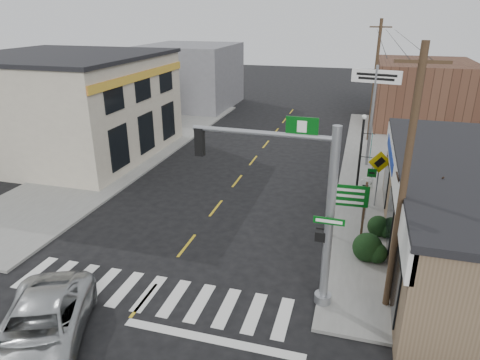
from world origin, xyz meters
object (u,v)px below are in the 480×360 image
(dance_center_sign, at_px, (375,91))
(traffic_signal_pole, at_px, (307,198))
(bare_tree, at_px, (419,183))
(guide_sign, at_px, (350,201))
(lamp_post, at_px, (362,153))
(fire_hydrant, at_px, (377,252))
(utility_pole_far, at_px, (375,81))
(utility_pole_near, at_px, (404,185))
(suv, at_px, (40,329))

(dance_center_sign, bearing_deg, traffic_signal_pole, -85.81)
(traffic_signal_pole, relative_size, bare_tree, 1.33)
(guide_sign, relative_size, lamp_post, 0.58)
(fire_hydrant, distance_m, dance_center_sign, 13.01)
(utility_pole_far, bearing_deg, utility_pole_near, -82.91)
(traffic_signal_pole, xyz_separation_m, guide_sign, (1.34, 4.93, -2.11))
(suv, height_order, fire_hydrant, suv)
(suv, height_order, lamp_post, lamp_post)
(traffic_signal_pole, height_order, utility_pole_near, utility_pole_near)
(guide_sign, height_order, utility_pole_far, utility_pole_far)
(dance_center_sign, distance_m, utility_pole_far, 6.07)
(utility_pole_far, bearing_deg, suv, -104.91)
(dance_center_sign, distance_m, utility_pole_near, 14.96)
(suv, relative_size, utility_pole_near, 0.62)
(lamp_post, height_order, utility_pole_far, utility_pole_far)
(traffic_signal_pole, relative_size, guide_sign, 2.37)
(dance_center_sign, bearing_deg, suv, -103.20)
(bare_tree, relative_size, utility_pole_far, 0.54)
(fire_hydrant, relative_size, utility_pole_near, 0.09)
(traffic_signal_pole, relative_size, lamp_post, 1.38)
(guide_sign, bearing_deg, bare_tree, -48.58)
(guide_sign, bearing_deg, lamp_post, 82.54)
(guide_sign, height_order, fire_hydrant, guide_sign)
(lamp_post, xyz_separation_m, utility_pole_near, (1.25, -8.56, 1.75))
(suv, relative_size, guide_sign, 1.97)
(bare_tree, bearing_deg, utility_pole_far, 94.37)
(lamp_post, distance_m, utility_pole_near, 8.83)
(guide_sign, height_order, utility_pole_near, utility_pole_near)
(traffic_signal_pole, distance_m, bare_tree, 4.46)
(utility_pole_far, bearing_deg, lamp_post, -87.34)
(guide_sign, xyz_separation_m, dance_center_sign, (0.80, 10.51, 3.10))
(fire_hydrant, relative_size, dance_center_sign, 0.12)
(fire_hydrant, distance_m, utility_pole_near, 4.94)
(traffic_signal_pole, height_order, bare_tree, traffic_signal_pole)
(dance_center_sign, bearing_deg, fire_hydrant, -75.67)
(lamp_post, relative_size, utility_pole_near, 0.54)
(lamp_post, distance_m, utility_pole_far, 12.59)
(bare_tree, bearing_deg, lamp_post, 106.93)
(lamp_post, height_order, dance_center_sign, dance_center_sign)
(utility_pole_near, bearing_deg, guide_sign, 108.18)
(utility_pole_near, distance_m, utility_pole_far, 21.01)
(lamp_post, distance_m, dance_center_sign, 6.73)
(dance_center_sign, bearing_deg, lamp_post, -82.07)
(lamp_post, bearing_deg, guide_sign, -98.30)
(traffic_signal_pole, bearing_deg, utility_pole_near, 11.44)
(guide_sign, bearing_deg, suv, -135.25)
(dance_center_sign, relative_size, utility_pole_near, 0.73)
(suv, xyz_separation_m, guide_sign, (8.61, 9.42, 1.16))
(guide_sign, distance_m, bare_tree, 3.92)
(bare_tree, height_order, utility_pole_far, utility_pole_far)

